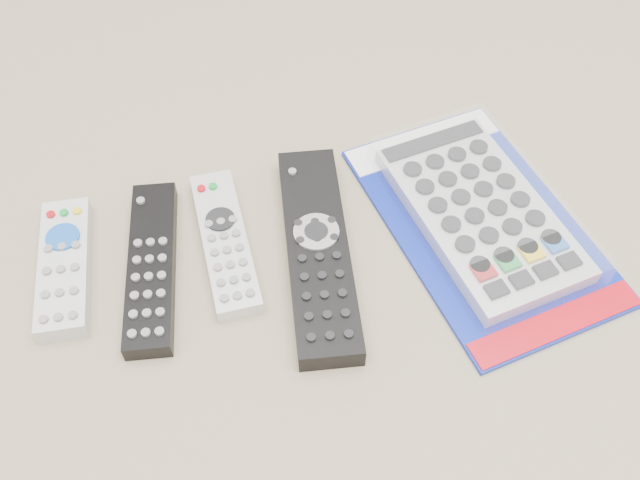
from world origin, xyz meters
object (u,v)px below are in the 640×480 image
object	(u,v)px
remote_small_grey	(65,267)
jumbo_remote_packaged	(481,212)
remote_silver_dvd	(225,242)
remote_large_black	(318,251)
remote_slim_black	(152,266)

from	to	relation	value
remote_small_grey	jumbo_remote_packaged	world-z (taller)	jumbo_remote_packaged
remote_silver_dvd	remote_large_black	world-z (taller)	remote_large_black
remote_small_grey	jumbo_remote_packaged	bearing A→B (deg)	-1.07
remote_small_grey	remote_silver_dvd	world-z (taller)	remote_small_grey
remote_slim_black	remote_large_black	size ratio (longest dim) A/B	0.78
remote_silver_dvd	jumbo_remote_packaged	size ratio (longest dim) A/B	0.55
remote_large_black	jumbo_remote_packaged	size ratio (longest dim) A/B	0.80
jumbo_remote_packaged	remote_small_grey	bearing A→B (deg)	165.21
remote_small_grey	remote_silver_dvd	distance (m)	0.16
remote_slim_black	remote_small_grey	bearing A→B (deg)	174.94
remote_small_grey	jumbo_remote_packaged	distance (m)	0.43
remote_slim_black	remote_silver_dvd	size ratio (longest dim) A/B	1.14
remote_slim_black	jumbo_remote_packaged	xyz separation A→B (m)	(0.35, -0.03, 0.01)
remote_large_black	remote_silver_dvd	bearing A→B (deg)	165.55
remote_silver_dvd	remote_large_black	xyz separation A→B (m)	(0.09, -0.04, 0.00)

